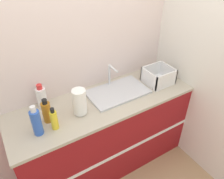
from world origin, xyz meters
name	(u,v)px	position (x,y,z in m)	size (l,w,h in m)	color
ground_plane	(119,179)	(0.00, 0.00, 0.00)	(12.00, 12.00, 0.00)	tan
wall_back	(87,52)	(0.00, 0.62, 1.30)	(4.22, 0.06, 2.60)	silver
wall_right	(181,43)	(0.94, 0.30, 1.30)	(0.06, 2.59, 2.60)	silver
counter_cabinet	(105,134)	(0.00, 0.30, 0.46)	(1.85, 0.61, 0.92)	maroon
sink	(117,91)	(0.18, 0.34, 0.93)	(0.60, 0.37, 0.25)	silver
paper_towel_roll	(80,102)	(-0.27, 0.24, 1.04)	(0.12, 0.12, 0.25)	#4C4C51
dish_rack	(158,77)	(0.66, 0.27, 0.98)	(0.28, 0.26, 0.17)	white
bottle_white_spray	(42,97)	(-0.52, 0.52, 1.02)	(0.09, 0.09, 0.24)	white
bottle_yellow	(54,120)	(-0.52, 0.18, 1.01)	(0.06, 0.06, 0.21)	yellow
bottle_amber	(47,112)	(-0.55, 0.30, 1.02)	(0.08, 0.08, 0.23)	#B26B19
bottle_blue	(36,122)	(-0.66, 0.20, 1.04)	(0.08, 0.08, 0.27)	#2D56B7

